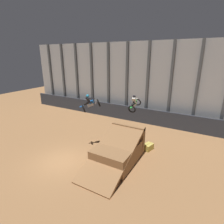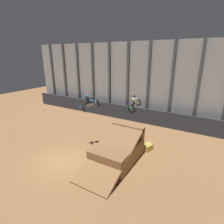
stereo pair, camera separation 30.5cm
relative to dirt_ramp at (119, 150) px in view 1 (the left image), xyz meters
name	(u,v)px [view 1 (the left image)]	position (x,y,z in m)	size (l,w,h in m)	color
ground_plane	(61,161)	(-3.87, -2.55, -0.85)	(60.00, 60.00, 0.00)	#996B42
arena_back_wall	(127,81)	(-3.87, 9.82, 4.01)	(32.00, 0.40, 9.72)	#ADB2B7
lower_barrier	(123,112)	(-3.87, 8.62, 0.10)	(31.36, 0.20, 1.91)	#2D333D
dirt_ramp	(119,150)	(0.00, 0.00, 0.00)	(2.93, 6.08, 2.56)	olive
rider_bike_left_air	(90,103)	(-3.25, 0.75, 3.25)	(1.71, 1.67, 1.65)	black
rider_bike_right_air	(135,103)	(-0.27, 3.64, 2.96)	(0.75, 1.85, 1.62)	black
hay_bale_trackside	(148,147)	(1.62, 2.63, -0.57)	(0.82, 1.03, 0.57)	#CCB751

